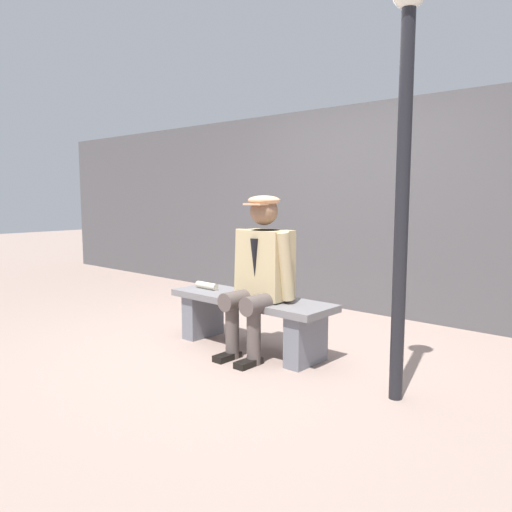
{
  "coord_description": "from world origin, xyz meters",
  "views": [
    {
      "loc": [
        -2.79,
        3.07,
        1.3
      ],
      "look_at": [
        -0.07,
        0.0,
        0.8
      ],
      "focal_mm": 35.1,
      "sensor_mm": 36.0,
      "label": 1
    }
  ],
  "objects": [
    {
      "name": "rolled_magazine",
      "position": [
        0.53,
        0.01,
        0.48
      ],
      "size": [
        0.25,
        0.07,
        0.06
      ],
      "primitive_type": "cylinder",
      "rotation": [
        0.0,
        1.57,
        -0.02
      ],
      "color": "beige",
      "rests_on": "bench"
    },
    {
      "name": "stadium_wall",
      "position": [
        0.0,
        -1.96,
        1.15
      ],
      "size": [
        12.0,
        0.24,
        2.3
      ],
      "primitive_type": "cube",
      "color": "#514F52",
      "rests_on": "ground"
    },
    {
      "name": "ground_plane",
      "position": [
        0.0,
        0.0,
        0.0
      ],
      "size": [
        30.0,
        30.0,
        0.0
      ],
      "primitive_type": "plane",
      "color": "gray"
    },
    {
      "name": "seated_man",
      "position": [
        -0.17,
        0.06,
        0.71
      ],
      "size": [
        0.59,
        0.58,
        1.3
      ],
      "color": "tan",
      "rests_on": "ground"
    },
    {
      "name": "bench",
      "position": [
        0.0,
        0.0,
        0.3
      ],
      "size": [
        1.52,
        0.46,
        0.45
      ],
      "color": "slate",
      "rests_on": "ground"
    },
    {
      "name": "lamp_post",
      "position": [
        -1.41,
        0.16,
        1.63
      ],
      "size": [
        0.21,
        0.21,
        2.59
      ],
      "color": "black",
      "rests_on": "ground"
    }
  ]
}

